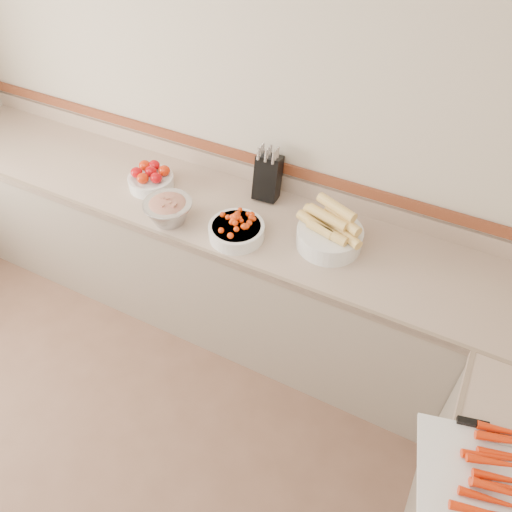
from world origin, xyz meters
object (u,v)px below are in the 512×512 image
at_px(cherry_tomato_bowl, 237,229).
at_px(rhubarb_bowl, 168,210).
at_px(tomato_bowl, 151,178).
at_px(corn_bowl, 330,233).
at_px(knife_block, 268,176).
at_px(cutting_board, 498,480).

height_order(cherry_tomato_bowl, rhubarb_bowl, cherry_tomato_bowl).
bearing_deg(cherry_tomato_bowl, tomato_bowl, 166.51).
bearing_deg(corn_bowl, cherry_tomato_bowl, -160.03).
height_order(tomato_bowl, cherry_tomato_bowl, cherry_tomato_bowl).
height_order(knife_block, cherry_tomato_bowl, knife_block).
relative_size(tomato_bowl, corn_bowl, 0.71).
bearing_deg(rhubarb_bowl, corn_bowl, 14.60).
relative_size(cherry_tomato_bowl, corn_bowl, 0.79).
bearing_deg(corn_bowl, knife_block, 154.35).
height_order(rhubarb_bowl, cutting_board, rhubarb_bowl).
height_order(knife_block, rhubarb_bowl, knife_block).
distance_m(knife_block, rhubarb_bowl, 0.57).
height_order(corn_bowl, rhubarb_bowl, corn_bowl).
xyz_separation_m(corn_bowl, cutting_board, (0.93, -0.84, -0.06)).
bearing_deg(corn_bowl, tomato_bowl, -179.65).
bearing_deg(tomato_bowl, knife_block, 19.59).
height_order(knife_block, corn_bowl, knife_block).
height_order(cherry_tomato_bowl, cutting_board, cherry_tomato_bowl).
distance_m(tomato_bowl, cutting_board, 2.18).
xyz_separation_m(cherry_tomato_bowl, rhubarb_bowl, (-0.38, -0.05, 0.02)).
distance_m(cherry_tomato_bowl, cutting_board, 1.53).
distance_m(tomato_bowl, cherry_tomato_bowl, 0.66).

